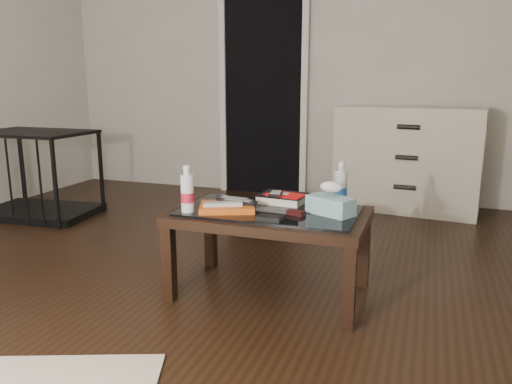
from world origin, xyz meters
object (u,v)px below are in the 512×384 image
at_px(tissue_box, 331,205).
at_px(pet_crate, 38,189).
at_px(coffee_table, 270,222).
at_px(water_bottle_right, 341,184).
at_px(water_bottle_left, 187,189).
at_px(textbook, 283,198).
at_px(dresser, 408,159).

bearing_deg(tissue_box, pet_crate, -172.12).
relative_size(coffee_table, water_bottle_right, 4.20).
bearing_deg(coffee_table, water_bottle_left, -155.26).
bearing_deg(coffee_table, tissue_box, 2.52).
relative_size(coffee_table, textbook, 4.00).
height_order(coffee_table, pet_crate, pet_crate).
xyz_separation_m(textbook, water_bottle_left, (-0.40, -0.35, 0.10)).
relative_size(pet_crate, water_bottle_right, 4.04).
xyz_separation_m(textbook, water_bottle_right, (0.31, 0.03, 0.10)).
bearing_deg(textbook, pet_crate, 169.75).
xyz_separation_m(dresser, textbook, (-0.57, -1.93, 0.03)).
relative_size(textbook, tissue_box, 1.09).
bearing_deg(dresser, pet_crate, -150.33).
bearing_deg(water_bottle_right, coffee_table, -147.65).
relative_size(water_bottle_left, tissue_box, 1.03).
relative_size(textbook, water_bottle_right, 1.05).
height_order(pet_crate, water_bottle_left, pet_crate).
height_order(dresser, pet_crate, dresser).
height_order(pet_crate, water_bottle_right, pet_crate).
xyz_separation_m(pet_crate, water_bottle_right, (2.65, -0.66, 0.35)).
xyz_separation_m(water_bottle_left, tissue_box, (0.70, 0.19, -0.07)).
xyz_separation_m(dresser, tissue_box, (-0.28, -2.09, 0.06)).
distance_m(textbook, water_bottle_left, 0.54).
relative_size(coffee_table, pet_crate, 1.04).
height_order(coffee_table, textbook, textbook).
relative_size(dresser, tissue_box, 5.43).
distance_m(textbook, water_bottle_right, 0.33).
distance_m(pet_crate, water_bottle_right, 2.75).
bearing_deg(pet_crate, tissue_box, -24.27).
distance_m(coffee_table, textbook, 0.20).
height_order(textbook, water_bottle_left, water_bottle_left).
bearing_deg(water_bottle_right, textbook, -174.21).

